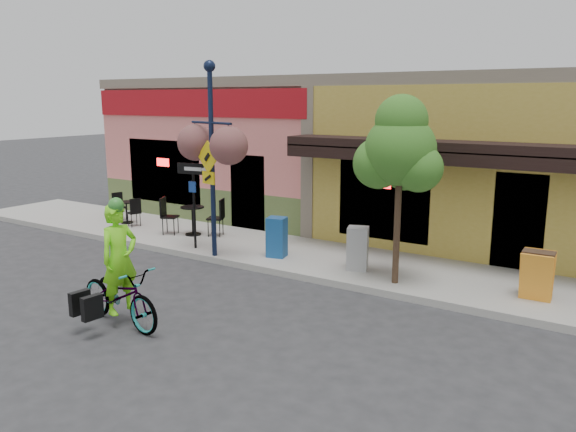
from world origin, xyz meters
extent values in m
plane|color=#2D2D30|center=(0.00, 0.00, 0.00)|extent=(90.00, 90.00, 0.00)
cube|color=#9E9B93|center=(0.00, 2.00, 0.07)|extent=(24.00, 3.00, 0.15)
cube|color=#A8A59E|center=(0.00, 0.55, 0.07)|extent=(24.00, 0.12, 0.15)
imported|color=maroon|center=(-0.84, -3.25, 0.54)|extent=(2.11, 0.94, 1.07)
imported|color=#77F71A|center=(-0.79, -3.25, 0.95)|extent=(0.53, 0.74, 1.90)
camera|label=1|loc=(6.58, -9.48, 3.88)|focal=35.00mm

